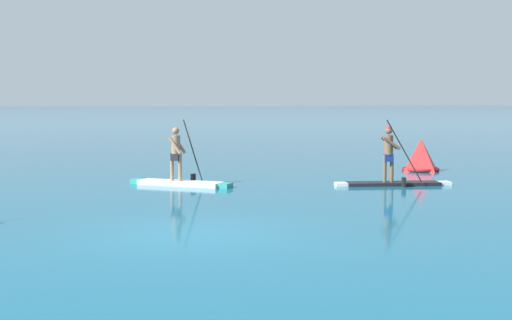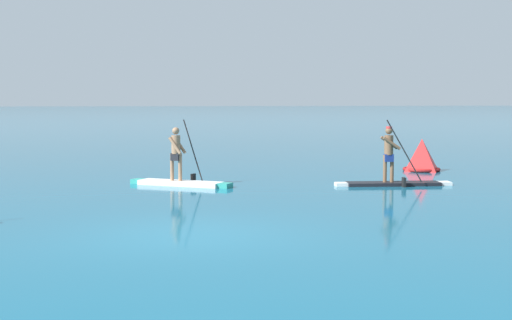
% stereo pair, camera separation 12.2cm
% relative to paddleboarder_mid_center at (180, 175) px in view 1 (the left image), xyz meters
% --- Properties ---
extents(ground, '(440.00, 440.00, 0.00)m').
position_rel_paddleboarder_mid_center_xyz_m(ground, '(-0.18, -7.63, -0.32)').
color(ground, '#145B7A').
extents(paddleboarder_mid_center, '(2.97, 1.99, 1.94)m').
position_rel_paddleboarder_mid_center_xyz_m(paddleboarder_mid_center, '(0.00, 0.00, 0.00)').
color(paddleboarder_mid_center, white).
rests_on(paddleboarder_mid_center, ground).
extents(paddleboarder_far_right, '(3.47, 0.95, 1.99)m').
position_rel_paddleboarder_mid_center_xyz_m(paddleboarder_far_right, '(6.19, -0.93, 0.05)').
color(paddleboarder_far_right, black).
rests_on(paddleboarder_far_right, ground).
extents(race_marker_buoy, '(1.37, 1.37, 1.14)m').
position_rel_paddleboarder_mid_center_xyz_m(race_marker_buoy, '(8.63, 2.99, 0.18)').
color(race_marker_buoy, red).
rests_on(race_marker_buoy, ground).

